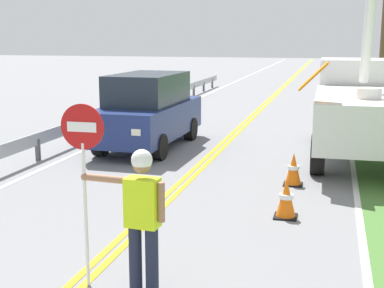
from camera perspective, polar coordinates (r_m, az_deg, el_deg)
name	(u,v)px	position (r m, az deg, el deg)	size (l,w,h in m)	color
centerline_yellow_left	(251,116)	(21.74, 6.20, 2.96)	(0.11, 110.00, 0.01)	yellow
centerline_yellow_right	(255,116)	(21.71, 6.67, 2.94)	(0.11, 110.00, 0.01)	yellow
edge_line_right	(347,119)	(21.52, 15.97, 2.50)	(0.12, 110.00, 0.01)	silver
edge_line_left	(167,113)	(22.51, -2.68, 3.30)	(0.12, 110.00, 0.01)	silver
flagger_worker	(142,213)	(6.55, -5.29, -7.26)	(1.09, 0.27, 1.83)	#1E2338
stop_sign_paddle	(83,154)	(6.73, -11.36, -1.09)	(0.56, 0.04, 2.33)	silver
utility_bucket_truck	(361,101)	(15.08, 17.36, 4.34)	(2.67, 6.84, 6.13)	silver
oncoming_suv_nearest	(148,111)	(15.38, -4.62, 3.53)	(2.02, 4.65, 2.10)	navy
utility_pole_far	(370,22)	(49.42, 18.26, 12.08)	(1.80, 0.28, 8.23)	brown
traffic_cone_lead	(286,199)	(9.63, 9.87, -5.71)	(0.40, 0.40, 0.70)	orange
traffic_cone_mid	(293,170)	(11.73, 10.62, -2.67)	(0.40, 0.40, 0.70)	orange
guardrail_left_shoulder	(122,111)	(19.42, -7.42, 3.47)	(0.10, 32.00, 0.71)	#9EA0A3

